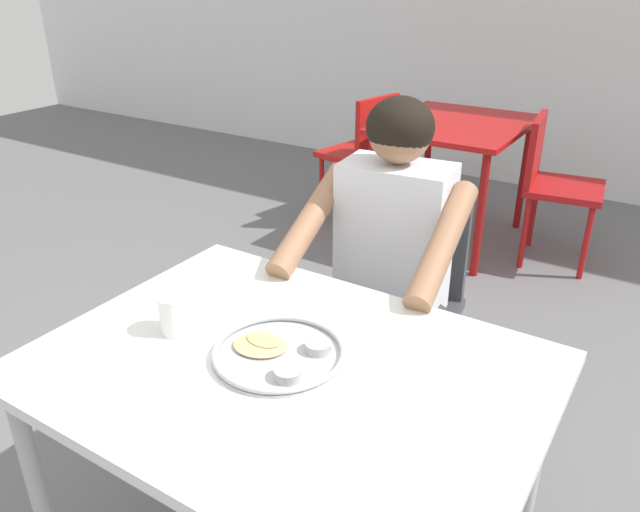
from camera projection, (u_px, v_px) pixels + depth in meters
name	position (u px, v px, depth m)	size (l,w,h in m)	color
table_foreground	(286.00, 392.00, 1.41)	(1.12, 0.82, 0.75)	white
thali_tray	(279.00, 353.00, 1.40)	(0.30, 0.30, 0.03)	#B7BABF
drinking_cup	(176.00, 312.00, 1.48)	(0.08, 0.08, 0.10)	white
chair_foreground	(404.00, 292.00, 2.18)	(0.43, 0.43, 0.86)	#3F3F44
diner_foreground	(383.00, 259.00, 1.91)	(0.53, 0.58, 1.21)	#323232
table_background_red	(455.00, 137.00, 3.60)	(0.77, 0.93, 0.73)	#B71414
chair_red_left	(364.00, 148.00, 3.92)	(0.46, 0.46, 0.83)	#B61513
chair_red_right	(552.00, 178.00, 3.39)	(0.45, 0.46, 0.82)	#A61415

